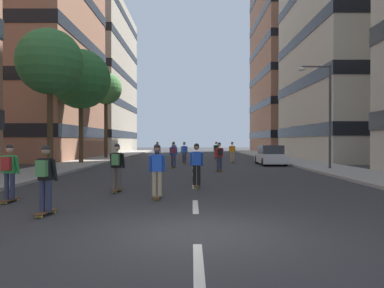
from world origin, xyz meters
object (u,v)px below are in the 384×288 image
street_tree_near (79,79)px  street_tree_mid (48,62)px  streetlamp_right (323,105)px  parked_car_near (269,156)px  street_tree_far (105,89)px  skater_3 (183,152)px  skater_5 (231,151)px  skater_8 (195,163)px  skater_1 (218,155)px  skater_7 (172,153)px  skater_6 (156,168)px  skater_4 (44,175)px  skater_2 (156,151)px  skater_0 (173,149)px  skater_9 (116,164)px  skater_11 (8,169)px  skater_10 (215,149)px

street_tree_near → street_tree_mid: bearing=-90.0°
streetlamp_right → parked_car_near: bearing=112.8°
parked_car_near → street_tree_mid: street_tree_mid is taller
street_tree_far → skater_3: bearing=-44.4°
street_tree_near → skater_5: size_ratio=5.05×
skater_8 → skater_1: bearing=79.1°
skater_7 → street_tree_near: bearing=153.0°
street_tree_far → streetlamp_right: 22.89m
street_tree_mid → skater_6: 14.75m
street_tree_far → skater_4: street_tree_far is taller
skater_2 → skater_3: same height
skater_5 → skater_0: bearing=129.3°
skater_2 → skater_9: size_ratio=1.00×
street_tree_mid → skater_3: street_tree_mid is taller
street_tree_mid → street_tree_far: street_tree_far is taller
skater_5 → skater_3: bearing=-158.9°
skater_9 → skater_11: size_ratio=1.00×
skater_5 → skater_10: 4.81m
street_tree_mid → skater_11: bearing=-74.6°
skater_3 → street_tree_near: bearing=-176.2°
street_tree_mid → skater_8: 13.52m
street_tree_far → skater_5: 15.20m
street_tree_far → skater_3: 13.06m
streetlamp_right → skater_2: 14.11m
street_tree_mid → skater_5: street_tree_mid is taller
skater_0 → skater_3: 8.12m
skater_1 → skater_6: size_ratio=1.00×
skater_5 → skater_6: same height
streetlamp_right → skater_11: size_ratio=3.65×
skater_0 → skater_8: bearing=-85.0°
skater_1 → skater_7: (-2.97, 3.14, 0.00)m
skater_1 → skater_10: (0.69, 13.79, 0.00)m
street_tree_near → skater_3: street_tree_near is taller
street_tree_mid → skater_6: size_ratio=4.89×
skater_1 → skater_10: bearing=87.1°
skater_0 → skater_2: same height
parked_car_near → skater_3: 6.86m
streetlamp_right → skater_2: streetlamp_right is taller
skater_5 → skater_6: (-4.57, -19.76, 0.00)m
streetlamp_right → skater_6: 15.16m
skater_2 → skater_7: same height
skater_3 → skater_4: bearing=-98.4°
skater_0 → skater_10: (4.22, -1.77, 0.00)m
streetlamp_right → skater_2: (-11.24, 7.92, -3.15)m
skater_7 → skater_6: bearing=-89.3°
skater_7 → skater_2: bearing=106.3°
skater_0 → skater_7: size_ratio=1.00×
skater_6 → street_tree_near: bearing=113.6°
skater_9 → skater_4: bearing=-102.5°
skater_0 → skater_6: same height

